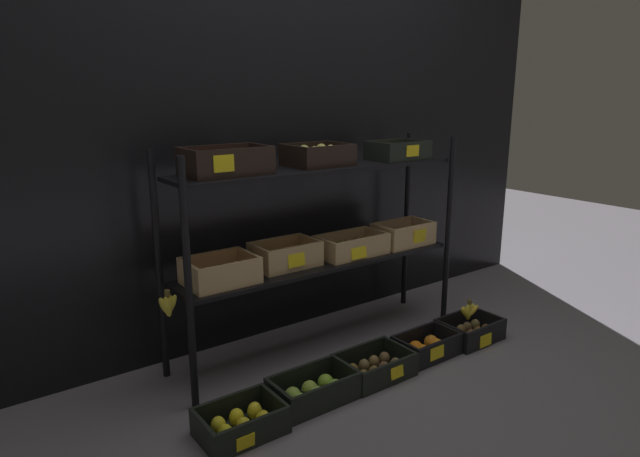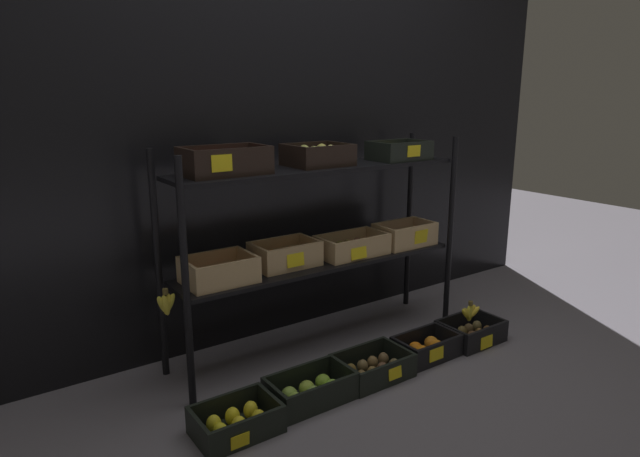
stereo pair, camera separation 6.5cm
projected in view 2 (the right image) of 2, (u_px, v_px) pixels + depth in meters
ground_plane at (320, 344)px, 2.96m from camera, size 10.00×10.00×0.00m
storefront_wall at (281, 123)px, 2.97m from camera, size 3.98×0.12×2.32m
display_rack at (317, 217)px, 2.78m from camera, size 1.68×0.37×1.09m
crate_ground_lemon at (236, 422)px, 2.18m from camera, size 0.33×0.23×0.12m
crate_ground_apple_green at (311, 391)px, 2.41m from camera, size 0.38×0.22×0.12m
crate_ground_kiwi at (373, 368)px, 2.61m from camera, size 0.35×0.25×0.12m
crate_ground_orange at (426, 348)px, 2.81m from camera, size 0.33×0.21×0.12m
crate_ground_rightmost_kiwi at (471, 333)px, 2.99m from camera, size 0.33×0.24×0.12m
banana_bunch_loose at (469, 313)px, 2.95m from camera, size 0.14×0.05×0.12m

